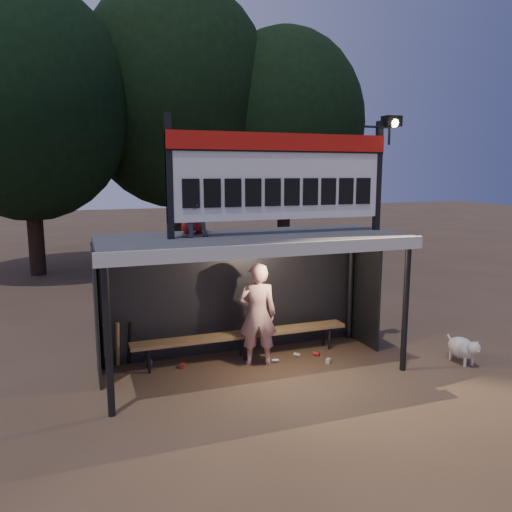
# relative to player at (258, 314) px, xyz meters

# --- Properties ---
(ground) EXTENTS (80.00, 80.00, 0.00)m
(ground) POSITION_rel_player_xyz_m (-0.15, -0.19, -0.91)
(ground) COLOR #4E3827
(ground) RESTS_ON ground
(player) EXTENTS (0.76, 0.60, 1.81)m
(player) POSITION_rel_player_xyz_m (0.00, 0.00, 0.00)
(player) COLOR white
(player) RESTS_ON ground
(child_a) EXTENTS (0.60, 0.50, 1.14)m
(child_a) POSITION_rel_player_xyz_m (-1.14, -0.04, 1.98)
(child_a) COLOR slate
(child_a) RESTS_ON dugout_shelter
(child_b) EXTENTS (0.56, 0.37, 1.12)m
(child_b) POSITION_rel_player_xyz_m (-1.03, 0.38, 1.97)
(child_b) COLOR #AD231A
(child_b) RESTS_ON dugout_shelter
(dugout_shelter) EXTENTS (5.10, 2.08, 2.32)m
(dugout_shelter) POSITION_rel_player_xyz_m (-0.15, 0.06, 0.94)
(dugout_shelter) COLOR #3F4042
(dugout_shelter) RESTS_ON ground
(scoreboard_assembly) EXTENTS (4.10, 0.27, 1.99)m
(scoreboard_assembly) POSITION_rel_player_xyz_m (0.40, -0.20, 2.42)
(scoreboard_assembly) COLOR black
(scoreboard_assembly) RESTS_ON dugout_shelter
(bench) EXTENTS (4.00, 0.35, 0.48)m
(bench) POSITION_rel_player_xyz_m (-0.15, 0.36, -0.47)
(bench) COLOR olive
(bench) RESTS_ON ground
(tree_left) EXTENTS (6.46, 6.46, 9.27)m
(tree_left) POSITION_rel_player_xyz_m (-4.15, 9.81, 4.61)
(tree_left) COLOR black
(tree_left) RESTS_ON ground
(tree_mid) EXTENTS (7.22, 7.22, 10.36)m
(tree_mid) POSITION_rel_player_xyz_m (0.85, 11.31, 5.26)
(tree_mid) COLOR black
(tree_mid) RESTS_ON ground
(tree_right) EXTENTS (6.08, 6.08, 8.72)m
(tree_right) POSITION_rel_player_xyz_m (4.85, 10.31, 4.28)
(tree_right) COLOR black
(tree_right) RESTS_ON ground
(dog) EXTENTS (0.36, 0.81, 0.49)m
(dog) POSITION_rel_player_xyz_m (3.44, -1.19, -0.63)
(dog) COLOR silver
(dog) RESTS_ON ground
(bats) EXTENTS (0.48, 0.33, 0.84)m
(bats) POSITION_rel_player_xyz_m (-2.32, 0.63, -0.48)
(bats) COLOR #946C45
(bats) RESTS_ON ground
(litter) EXTENTS (3.12, 1.13, 0.08)m
(litter) POSITION_rel_player_xyz_m (0.04, 0.10, -0.87)
(litter) COLOR #AF251E
(litter) RESTS_ON ground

